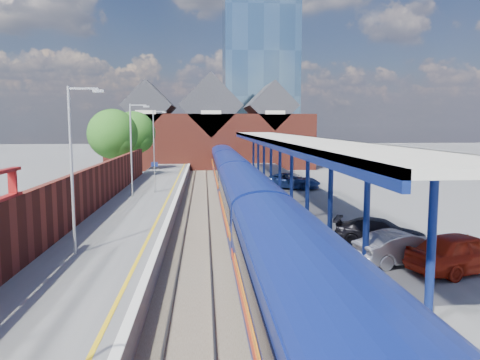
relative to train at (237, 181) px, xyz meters
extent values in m
plane|color=#5B5B5E|center=(-1.49, 8.05, -2.12)|extent=(240.00, 240.00, 0.00)
cube|color=#473D33|center=(-1.49, -1.95, -2.09)|extent=(6.00, 76.00, 0.06)
cube|color=slate|center=(-3.71, -1.95, -2.00)|extent=(0.07, 76.00, 0.14)
cube|color=slate|center=(-2.27, -1.95, -2.00)|extent=(0.07, 76.00, 0.14)
cube|color=slate|center=(-0.71, -1.95, -2.00)|extent=(0.07, 76.00, 0.14)
cube|color=slate|center=(0.73, -1.95, -2.00)|extent=(0.07, 76.00, 0.14)
cube|color=#565659|center=(-6.99, -1.95, -1.62)|extent=(5.00, 76.00, 1.00)
cube|color=#565659|center=(4.51, -1.95, -1.62)|extent=(6.00, 76.00, 1.00)
cube|color=silver|center=(-4.64, -1.95, -1.10)|extent=(0.30, 76.00, 0.05)
cube|color=silver|center=(1.66, -1.95, -1.10)|extent=(0.30, 76.00, 0.05)
cube|color=yellow|center=(-5.24, -1.95, -1.12)|extent=(0.14, 76.00, 0.01)
cube|color=navy|center=(0.01, -24.78, -0.22)|extent=(2.81, 16.00, 2.50)
cube|color=navy|center=(0.01, -24.78, 1.03)|extent=(2.81, 16.00, 0.60)
cube|color=navy|center=(0.01, -8.18, -0.22)|extent=(2.81, 16.00, 2.50)
cube|color=navy|center=(0.01, -8.18, 1.03)|extent=(2.81, 16.00, 0.60)
cube|color=navy|center=(0.01, 8.42, -0.22)|extent=(2.81, 16.00, 2.50)
cube|color=navy|center=(0.01, 8.42, 1.03)|extent=(2.81, 16.00, 0.60)
cube|color=navy|center=(0.01, 25.02, -0.22)|extent=(2.81, 16.00, 2.50)
cube|color=navy|center=(0.01, 25.02, 1.03)|extent=(2.81, 16.00, 0.60)
cube|color=black|center=(-1.41, 0.12, 0.23)|extent=(0.04, 60.54, 0.70)
cube|color=orange|center=(-1.42, 0.12, -0.57)|extent=(0.03, 55.27, 0.30)
cube|color=red|center=(-1.43, 0.12, -0.82)|extent=(0.03, 55.27, 0.30)
cube|color=black|center=(0.01, 30.62, -1.82)|extent=(2.00, 2.40, 0.60)
cylinder|color=navy|center=(3.51, -23.95, 0.98)|extent=(0.24, 0.24, 4.20)
cylinder|color=navy|center=(3.51, -18.95, 0.98)|extent=(0.24, 0.24, 4.20)
cylinder|color=navy|center=(3.51, -13.95, 0.98)|extent=(0.24, 0.24, 4.20)
cylinder|color=navy|center=(3.51, -8.95, 0.98)|extent=(0.24, 0.24, 4.20)
cylinder|color=navy|center=(3.51, -3.95, 0.98)|extent=(0.24, 0.24, 4.20)
cylinder|color=navy|center=(3.51, 1.05, 0.98)|extent=(0.24, 0.24, 4.20)
cylinder|color=navy|center=(3.51, 6.05, 0.98)|extent=(0.24, 0.24, 4.20)
cylinder|color=navy|center=(3.51, 11.05, 0.98)|extent=(0.24, 0.24, 4.20)
cylinder|color=navy|center=(3.51, 16.05, 0.98)|extent=(0.24, 0.24, 4.20)
cylinder|color=navy|center=(3.51, 21.05, 0.98)|extent=(0.24, 0.24, 4.20)
cube|color=beige|center=(4.01, 0.05, 3.23)|extent=(4.50, 52.00, 0.25)
cube|color=navy|center=(1.86, 0.05, 3.08)|extent=(0.20, 52.00, 0.55)
cube|color=navy|center=(6.16, 0.05, 3.08)|extent=(0.20, 52.00, 0.55)
cylinder|color=#A5A8AA|center=(-7.99, -15.95, 2.38)|extent=(0.12, 0.12, 7.00)
cube|color=#A5A8AA|center=(-7.39, -15.95, 5.78)|extent=(1.20, 0.08, 0.08)
cube|color=#A5A8AA|center=(-6.79, -15.95, 5.68)|extent=(0.45, 0.18, 0.12)
cylinder|color=#A5A8AA|center=(-7.99, 0.05, 2.38)|extent=(0.12, 0.12, 7.00)
cube|color=#A5A8AA|center=(-7.39, 0.05, 5.78)|extent=(1.20, 0.08, 0.08)
cube|color=#A5A8AA|center=(-6.79, 0.05, 5.68)|extent=(0.45, 0.18, 0.12)
cylinder|color=#A5A8AA|center=(-7.99, 16.05, 2.38)|extent=(0.12, 0.12, 7.00)
cube|color=#A5A8AA|center=(-7.39, 16.05, 5.78)|extent=(1.20, 0.08, 0.08)
cube|color=#A5A8AA|center=(-6.79, 16.05, 5.68)|extent=(0.45, 0.18, 0.12)
cylinder|color=#A5A8AA|center=(-6.49, 2.05, 0.13)|extent=(0.08, 0.08, 2.50)
cube|color=#0C194C|center=(-6.49, 2.05, 1.18)|extent=(0.55, 0.06, 0.35)
cube|color=maroon|center=(-9.59, -7.95, 0.28)|extent=(0.35, 50.00, 2.80)
cube|color=maroon|center=(-9.59, -17.95, 2.18)|extent=(0.30, 0.12, 1.00)
cube|color=maroon|center=(-1.49, 36.05, 1.88)|extent=(30.00, 12.00, 8.00)
cube|color=#232328|center=(-10.49, 36.05, 7.08)|extent=(7.13, 12.00, 7.13)
cube|color=#232328|center=(-1.49, 36.05, 7.08)|extent=(9.16, 12.00, 9.16)
cube|color=#232328|center=(7.51, 36.05, 7.08)|extent=(7.13, 12.00, 7.13)
cube|color=beige|center=(-10.49, 30.00, 6.08)|extent=(2.80, 0.15, 0.50)
cube|color=beige|center=(-1.49, 30.00, 6.08)|extent=(2.80, 0.15, 0.50)
cube|color=beige|center=(7.51, 30.00, 6.08)|extent=(2.80, 0.15, 0.50)
cube|color=slate|center=(8.51, 58.05, 17.88)|extent=(14.00, 14.00, 40.00)
cylinder|color=#382314|center=(-11.99, 14.05, -0.12)|extent=(0.44, 0.44, 4.00)
sphere|color=#1D4A13|center=(-11.99, 14.05, 3.38)|extent=(5.20, 5.20, 5.20)
sphere|color=#1D4A13|center=(-11.19, 13.55, 2.68)|extent=(3.20, 3.20, 3.20)
cylinder|color=#382314|center=(-10.99, 22.05, -0.12)|extent=(0.44, 0.44, 4.00)
sphere|color=#1D4A13|center=(-10.99, 22.05, 3.38)|extent=(5.20, 5.20, 5.20)
sphere|color=#1D4A13|center=(-10.19, 21.55, 2.68)|extent=(3.20, 3.20, 3.20)
imported|color=#A21F0D|center=(7.01, -19.50, -0.36)|extent=(4.78, 3.11, 1.52)
imported|color=#A3A2A7|center=(5.24, -18.32, -0.48)|extent=(4.11, 2.26, 1.28)
imported|color=black|center=(5.43, -15.46, -0.52)|extent=(4.43, 3.23, 1.19)
imported|color=navy|center=(4.97, 3.54, -0.45)|extent=(5.31, 4.03, 1.34)
camera|label=1|loc=(-2.52, -35.68, 4.30)|focal=35.00mm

